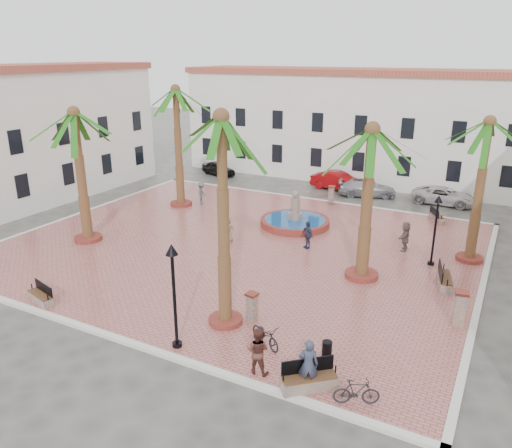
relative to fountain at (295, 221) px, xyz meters
The scene contains 36 objects.
ground 4.88m from the fountain, 106.63° to the right, with size 120.00×120.00×0.00m, color #56544F.
plaza 4.87m from the fountain, 106.63° to the right, with size 26.00×22.00×0.15m, color #B8645E.
kerb_n 6.51m from the fountain, 102.34° to the left, with size 26.30×0.30×0.16m, color silver.
kerb_s 15.72m from the fountain, 95.07° to the right, with size 26.30×0.30×0.16m, color silver.
kerb_e 12.51m from the fountain, 21.83° to the right, with size 0.30×22.30×0.16m, color silver.
kerb_w 15.13m from the fountain, 162.09° to the right, with size 0.30×22.30×0.16m, color silver.
building_north 16.00m from the fountain, 95.17° to the left, with size 30.40×7.40×9.50m.
building_west 21.40m from the fountain, 167.15° to the right, with size 6.40×24.40×10.00m.
fountain is the anchor object (origin of this frame).
palm_nw 11.65m from the fountain, behind, with size 5.07×5.07×8.63m.
palm_sw 14.36m from the fountain, 140.12° to the right, with size 5.28×5.28×7.89m.
palm_s 14.80m from the fountain, 79.16° to the right, with size 4.64×4.64×8.79m.
palm_e 10.37m from the fountain, 42.60° to the right, with size 5.39×5.39×7.74m.
palm_ne 12.42m from the fountain, ahead, with size 4.67×4.67×7.75m.
bench_s 16.13m from the fountain, 111.26° to the right, with size 1.73×0.91×0.87m.
bench_se 16.65m from the fountain, 64.57° to the right, with size 1.84×1.73×1.02m.
bench_e 11.02m from the fountain, 25.55° to the right, with size 1.03×2.04×1.03m.
bench_ne 9.59m from the fountain, 33.72° to the left, with size 1.26×1.70×0.88m.
lamppost_s 15.36m from the fountain, 83.50° to the right, with size 0.46×0.46×4.22m.
lamppost_e 9.54m from the fountain, 15.09° to the right, with size 0.42×0.42×3.83m.
bollard_se 12.48m from the fountain, 74.47° to the right, with size 0.52×0.52×1.28m.
bollard_n 5.78m from the fountain, 86.12° to the left, with size 0.56×0.56×1.35m.
bollard_e 13.81m from the fountain, 37.09° to the right, with size 0.63×0.63×1.54m.
litter_bin 14.92m from the fountain, 61.72° to the right, with size 0.37×0.37×0.72m, color black.
cyclist_a 16.65m from the fountain, 64.74° to the right, with size 0.68×0.44×1.86m, color #32374E.
bicycle_a 14.17m from the fountain, 70.77° to the right, with size 0.60×1.71×0.90m, color black.
cyclist_b 15.93m from the fountain, 70.92° to the right, with size 0.84×0.66×1.74m, color #572B24.
bicycle_b 17.42m from the fountain, 59.76° to the right, with size 0.42×1.50×0.90m, color black.
pedestrian_fountain_a 5.19m from the fountain, 116.29° to the right, with size 0.80×0.52×1.64m, color #8B7A5C.
pedestrian_fountain_b 3.99m from the fountain, 55.91° to the right, with size 0.94×0.39×1.61m, color #2D3354.
pedestrian_north 8.13m from the fountain, behind, with size 1.09×0.62×1.68m, color #57565C.
pedestrian_east 7.32m from the fountain, ahead, with size 1.58×0.50×1.70m, color #67594F.
car_black 15.90m from the fountain, 140.29° to the left, with size 1.46×3.64×1.24m, color black.
car_red 10.35m from the fountain, 93.55° to the left, with size 1.58×4.55×1.50m, color #93080C.
car_silver 9.80m from the fountain, 78.30° to the left, with size 1.83×4.51×1.31m, color #97969E.
car_white 12.74m from the fountain, 52.61° to the left, with size 2.12×4.60×1.28m, color beige.
Camera 1 is at (13.55, -23.60, 10.84)m, focal length 35.00 mm.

